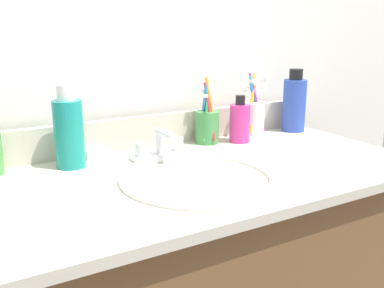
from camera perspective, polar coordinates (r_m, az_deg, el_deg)
The scene contains 11 objects.
countertop at distance 1.08m, azimuth 0.23°, elevation -4.16°, with size 1.16×0.56×0.02m, color beige.
backsplash at distance 1.29m, azimuth -5.84°, elevation 1.64°, with size 1.16×0.02×0.09m, color beige.
back_wall at distance 1.39m, azimuth -6.75°, elevation -3.71°, with size 2.26×0.04×1.30m, color white.
sink_basin at distance 1.03m, azimuth 0.91°, elevation -6.08°, with size 0.37×0.37×0.11m.
faucet at distance 1.18m, azimuth -3.98°, elevation -0.49°, with size 0.16×0.10×0.08m.
bottle_mouthwash_teal at distance 1.13m, azimuth -15.45°, elevation 1.64°, with size 0.07×0.07×0.20m.
bottle_shampoo_blue at distance 1.51m, azimuth 12.92°, elevation 5.06°, with size 0.07×0.07×0.20m.
bottle_soap_pink at distance 1.34m, azimuth 6.12°, elevation 2.79°, with size 0.06×0.06×0.14m.
cup_green at distance 1.32m, azimuth 1.94°, elevation 2.51°, with size 0.07×0.09×0.20m.
cup_white_ceramic at distance 1.43m, azimuth 7.70°, elevation 3.48°, with size 0.09×0.08×0.20m.
soap_bar at distance 1.21m, azimuth -12.13°, elevation -1.12°, with size 0.06×0.04×0.02m, color white.
Camera 1 is at (-0.52, -0.88, 1.09)m, focal length 41.78 mm.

